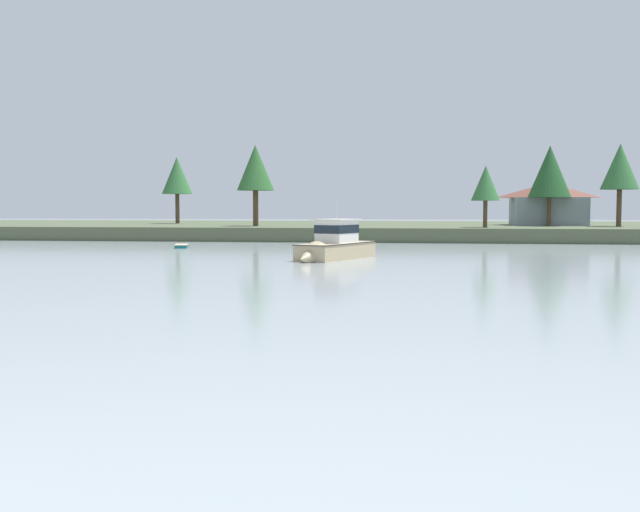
% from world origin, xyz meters
% --- Properties ---
extents(far_shore_bank, '(218.17, 46.82, 1.63)m').
position_xyz_m(far_shore_bank, '(0.00, 98.56, 0.82)').
color(far_shore_bank, '#4C563D').
rests_on(far_shore_bank, ground).
extents(dinghy_teal, '(1.92, 3.20, 0.46)m').
position_xyz_m(dinghy_teal, '(-14.20, 62.48, 0.12)').
color(dinghy_teal, '#196B70').
rests_on(dinghy_teal, ground).
extents(cruiser_sand, '(5.95, 9.75, 5.18)m').
position_xyz_m(cruiser_sand, '(2.43, 47.98, 0.73)').
color(cruiser_sand, tan).
rests_on(cruiser_sand, ground).
extents(mooring_buoy_orange, '(0.36, 0.36, 0.41)m').
position_xyz_m(mooring_buoy_orange, '(2.13, 70.50, 0.06)').
color(mooring_buoy_orange, orange).
rests_on(mooring_buoy_orange, ground).
extents(shore_tree_left, '(4.37, 4.37, 9.65)m').
position_xyz_m(shore_tree_left, '(-26.21, 96.68, 8.52)').
color(shore_tree_left, brown).
rests_on(shore_tree_left, far_shore_bank).
extents(shore_tree_far_left, '(3.32, 3.32, 7.17)m').
position_xyz_m(shore_tree_far_left, '(16.39, 80.50, 6.71)').
color(shore_tree_far_left, brown).
rests_on(shore_tree_far_left, far_shore_bank).
extents(shore_tree_right_mid, '(4.65, 4.65, 10.14)m').
position_xyz_m(shore_tree_right_mid, '(-11.59, 83.63, 8.84)').
color(shore_tree_right_mid, brown).
rests_on(shore_tree_right_mid, far_shore_bank).
extents(shore_tree_right, '(5.28, 5.28, 10.04)m').
position_xyz_m(shore_tree_right, '(24.86, 88.56, 8.41)').
color(shore_tree_right, brown).
rests_on(shore_tree_right, far_shore_bank).
extents(shore_tree_inland_b, '(4.54, 4.54, 10.08)m').
position_xyz_m(shore_tree_inland_b, '(32.90, 87.21, 8.85)').
color(shore_tree_inland_b, brown).
rests_on(shore_tree_inland_b, far_shore_bank).
extents(cottage_hillside, '(9.70, 9.50, 5.57)m').
position_xyz_m(cottage_hillside, '(25.49, 93.61, 4.52)').
color(cottage_hillside, gray).
rests_on(cottage_hillside, far_shore_bank).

